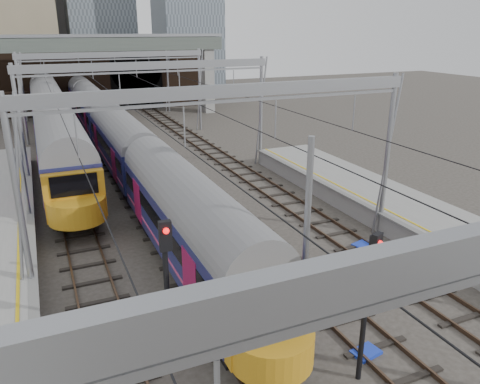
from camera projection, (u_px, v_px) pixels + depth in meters
name	position (u px, v px, depth m)	size (l,w,h in m)	color
ground	(335.00, 377.00, 14.10)	(160.00, 160.00, 0.00)	#38332D
tracks	(186.00, 209.00, 27.05)	(14.40, 80.00, 0.22)	#4C3828
overhead_line	(152.00, 82.00, 30.47)	(16.80, 80.00, 8.00)	gray
retaining_wall	(106.00, 75.00, 58.04)	(28.00, 2.75, 9.00)	black
overbridge	(99.00, 53.00, 51.41)	(28.00, 3.00, 9.25)	gray
train_main	(106.00, 124.00, 38.75)	(2.59, 59.95, 4.53)	black
train_second	(45.00, 97.00, 52.02)	(2.96, 68.48, 5.04)	black
signal_near_left	(167.00, 278.00, 13.52)	(0.36, 0.47, 4.96)	black
signal_near_centre	(369.00, 290.00, 12.99)	(0.39, 0.47, 4.85)	black
equip_cover_a	(319.00, 286.00, 18.96)	(0.77, 0.54, 0.09)	#1A36C6
equip_cover_b	(366.00, 352.00, 15.10)	(0.90, 0.64, 0.11)	#1A36C6
equip_cover_c	(363.00, 245.00, 22.55)	(0.97, 0.69, 0.11)	#1A36C6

